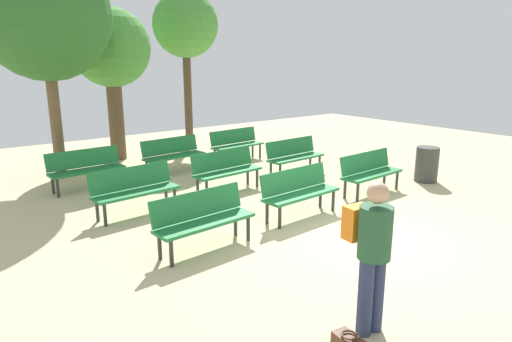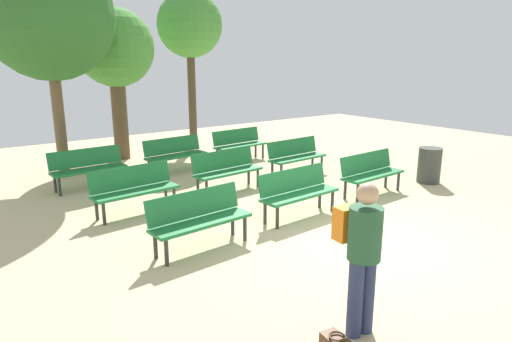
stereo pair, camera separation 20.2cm
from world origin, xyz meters
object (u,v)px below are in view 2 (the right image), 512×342
at_px(bench_r0_c2, 370,171).
at_px(bench_r1_c2, 296,155).
at_px(bench_r1_c0, 134,187).
at_px(visitor_with_backpack, 362,250).
at_px(bench_r2_c0, 88,166).
at_px(tree_1, 190,26).
at_px(tree_2, 48,16).
at_px(bench_r0_c1, 297,190).
at_px(bench_r0_c0, 199,216).
at_px(bench_r1_c1, 226,168).
at_px(bench_r2_c1, 175,153).
at_px(tree_0, 115,51).
at_px(bench_r2_c2, 239,143).
at_px(trash_bin, 429,165).

bearing_deg(bench_r0_c2, bench_r1_c2, 91.79).
relative_size(bench_r1_c0, visitor_with_backpack, 0.99).
distance_m(bench_r2_c0, tree_1, 6.24).
relative_size(bench_r2_c0, tree_2, 0.31).
distance_m(bench_r0_c1, tree_1, 8.15).
bearing_deg(bench_r0_c0, tree_2, 91.60).
relative_size(bench_r1_c1, tree_2, 0.31).
distance_m(bench_r1_c1, tree_2, 5.35).
distance_m(bench_r1_c0, bench_r1_c2, 4.34).
bearing_deg(bench_r2_c0, bench_r2_c1, 1.22).
height_order(bench_r0_c2, bench_r1_c0, same).
height_order(bench_r0_c0, bench_r2_c0, same).
distance_m(bench_r1_c0, tree_0, 5.58).
height_order(bench_r1_c0, bench_r2_c2, same).
xyz_separation_m(bench_r2_c1, tree_0, (-0.51, 2.37, 2.52)).
height_order(visitor_with_backpack, trash_bin, visitor_with_backpack).
xyz_separation_m(bench_r0_c2, bench_r1_c0, (-4.49, 1.80, 0.00)).
bearing_deg(bench_r2_c2, bench_r0_c0, -134.77).
bearing_deg(bench_r2_c2, bench_r0_c2, -89.49).
bearing_deg(bench_r2_c0, bench_r1_c2, -25.12).
height_order(bench_r1_c1, bench_r1_c2, same).
bearing_deg(bench_r1_c1, bench_r2_c1, 89.53).
height_order(bench_r2_c1, tree_2, tree_2).
bearing_deg(tree_0, bench_r0_c0, -100.98).
bearing_deg(bench_r0_c1, tree_2, 112.58).
relative_size(bench_r0_c2, bench_r2_c0, 1.00).
bearing_deg(bench_r0_c1, bench_r0_c2, 0.47).
height_order(bench_r1_c2, tree_2, tree_2).
bearing_deg(bench_r1_c2, trash_bin, -53.35).
height_order(bench_r0_c1, bench_r1_c1, same).
bearing_deg(bench_r2_c0, bench_r0_c0, -88.17).
bearing_deg(bench_r0_c1, trash_bin, -4.16).
bearing_deg(bench_r2_c2, tree_2, 161.66).
height_order(bench_r1_c2, bench_r2_c2, same).
bearing_deg(bench_r2_c2, trash_bin, -68.68).
relative_size(bench_r0_c0, bench_r1_c2, 1.00).
height_order(bench_r1_c2, tree_0, tree_0).
xyz_separation_m(bench_r1_c1, bench_r2_c2, (1.91, 2.33, 0.00)).
distance_m(bench_r0_c1, bench_r2_c2, 4.83).
height_order(bench_r0_c1, bench_r1_c2, same).
relative_size(bench_r1_c2, bench_r2_c2, 0.99).
bearing_deg(visitor_with_backpack, trash_bin, -146.81).
bearing_deg(bench_r2_c0, tree_2, 94.15).
height_order(bench_r1_c1, trash_bin, bench_r1_c1).
distance_m(bench_r1_c0, visitor_with_backpack, 5.05).
bearing_deg(tree_1, trash_bin, -73.32).
bearing_deg(tree_0, bench_r0_c2, -65.52).
xyz_separation_m(bench_r2_c0, tree_2, (-0.18, 1.41, 3.25)).
xyz_separation_m(bench_r0_c1, bench_r1_c1, (-0.14, 2.16, 0.00)).
height_order(bench_r0_c2, bench_r1_c2, same).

